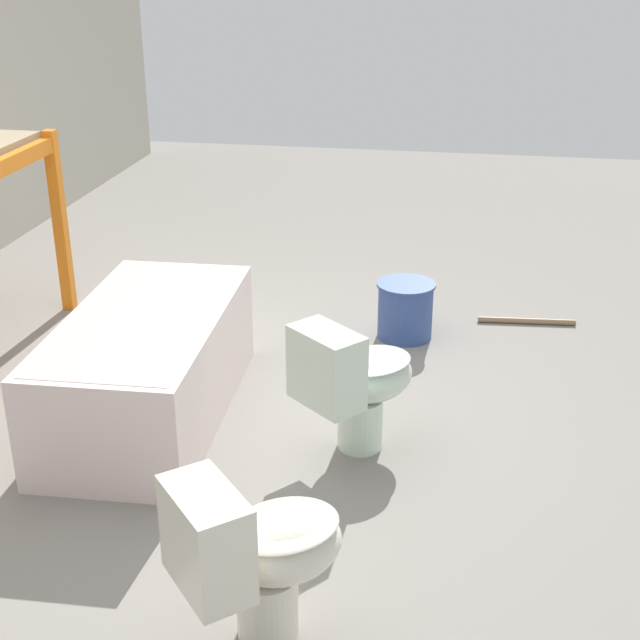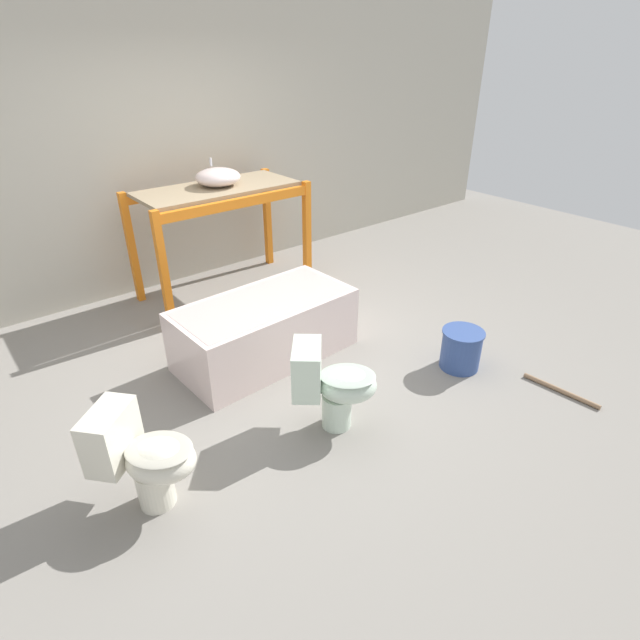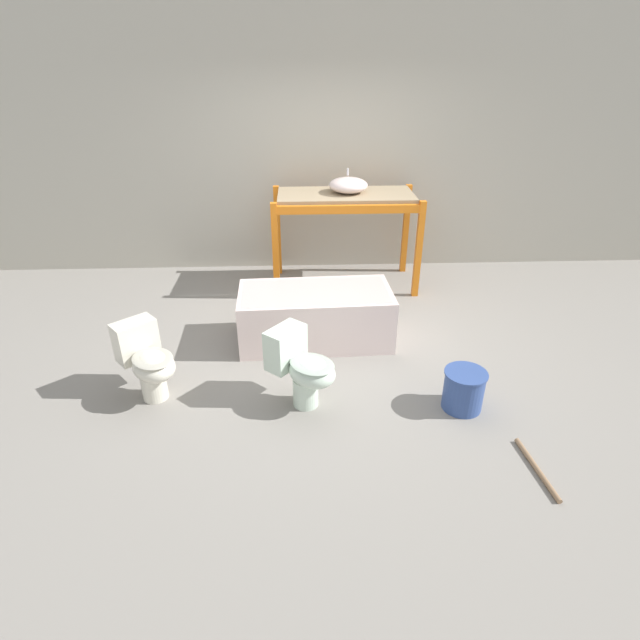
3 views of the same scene
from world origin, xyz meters
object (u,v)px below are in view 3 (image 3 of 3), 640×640
object	(u,v)px
toilet_far	(148,360)
bathtub_main	(315,312)
toilet_near	(302,367)
bucket_white	(464,389)
sink_basin	(348,185)

from	to	relation	value
toilet_far	bathtub_main	bearing A→B (deg)	-8.58
toilet_near	bucket_white	world-z (taller)	toilet_near
toilet_near	toilet_far	world-z (taller)	same
toilet_near	bucket_white	size ratio (longest dim) A/B	1.87
toilet_far	bucket_white	bearing A→B (deg)	-46.81
bathtub_main	bucket_white	xyz separation A→B (m)	(1.15, -1.15, -0.13)
toilet_near	bathtub_main	bearing A→B (deg)	32.73
bathtub_main	toilet_far	size ratio (longest dim) A/B	2.35
bathtub_main	bucket_white	distance (m)	1.63
bucket_white	toilet_near	bearing A→B (deg)	174.83
sink_basin	toilet_near	size ratio (longest dim) A/B	0.69
sink_basin	toilet_near	world-z (taller)	sink_basin
sink_basin	bucket_white	world-z (taller)	sink_basin
sink_basin	toilet_near	distance (m)	2.64
toilet_near	toilet_far	distance (m)	1.26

